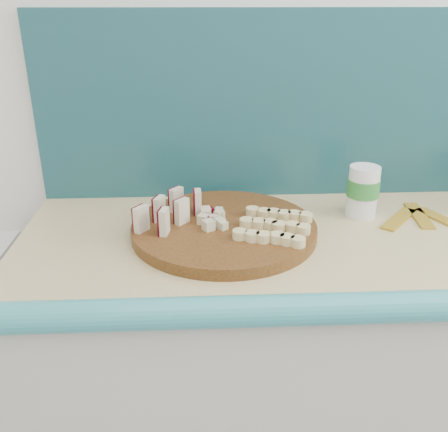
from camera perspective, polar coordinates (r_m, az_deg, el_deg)
name	(u,v)px	position (r m, az deg, el deg)	size (l,w,h in m)	color
kitchen_counter	(442,379)	(1.58, 23.68, -16.73)	(2.20, 0.63, 0.91)	beige
backsplash	(440,105)	(1.52, 23.49, 11.51)	(2.20, 0.02, 0.50)	teal
cutting_board	(224,229)	(1.20, 0.00, -1.48)	(0.44, 0.44, 0.03)	#3F200D
apple_wedges	(170,210)	(1.20, -6.19, 0.68)	(0.16, 0.17, 0.06)	beige
apple_chunks	(213,218)	(1.19, -1.29, -0.25)	(0.07, 0.07, 0.02)	beige
banana_slices	(274,225)	(1.16, 5.79, -1.08)	(0.20, 0.20, 0.02)	beige
canister	(363,190)	(1.33, 15.58, 2.84)	(0.08, 0.08, 0.13)	white
banana_peel	(420,218)	(1.38, 21.52, -0.23)	(0.23, 0.19, 0.01)	gold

